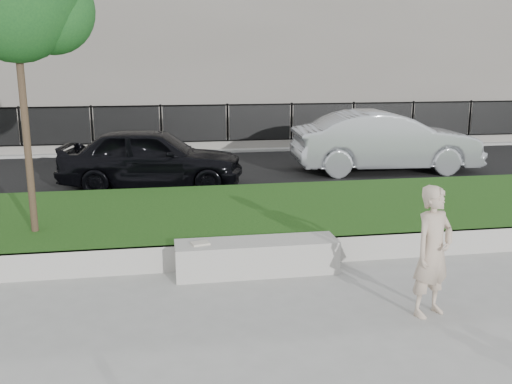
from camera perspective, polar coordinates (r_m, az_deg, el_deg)
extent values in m
plane|color=gray|center=(7.67, -3.75, -10.44)|extent=(90.00, 90.00, 0.00)
cube|color=#0D360D|center=(10.42, -5.53, -2.86)|extent=(34.00, 4.00, 0.40)
cube|color=#A9A69E|center=(8.56, -4.52, -6.44)|extent=(34.00, 0.08, 0.40)
cube|color=black|center=(15.80, -7.04, 1.97)|extent=(34.00, 7.00, 0.04)
cube|color=gray|center=(20.23, -7.69, 4.52)|extent=(34.00, 3.00, 0.12)
cube|color=slate|center=(19.21, -7.59, 4.61)|extent=(32.00, 0.30, 0.24)
cube|color=black|center=(19.13, -7.65, 6.47)|extent=(32.00, 0.04, 1.50)
cube|color=black|center=(19.06, -7.71, 8.56)|extent=(32.00, 0.05, 0.05)
cube|color=black|center=(19.19, -7.60, 4.99)|extent=(32.00, 0.05, 0.05)
cube|color=#6A655D|center=(27.07, -8.64, 17.14)|extent=(34.00, 10.00, 10.00)
cube|color=#A9A69E|center=(8.40, 0.07, -6.48)|extent=(2.37, 0.59, 0.48)
imported|color=#BFAA93|center=(7.21, 17.28, -5.71)|extent=(0.70, 0.59, 1.62)
cube|color=beige|center=(8.20, -5.60, -5.13)|extent=(0.28, 0.23, 0.03)
cylinder|color=#38281C|center=(9.37, -22.41, 10.22)|extent=(0.11, 0.11, 4.69)
sphere|color=#18481D|center=(9.49, -19.85, 16.71)|extent=(1.31, 1.31, 1.31)
imported|color=black|center=(13.81, -10.39, 3.41)|extent=(4.53, 2.41, 1.47)
imported|color=#A0A5A9|center=(16.00, 12.82, 4.95)|extent=(5.10, 2.03, 1.65)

